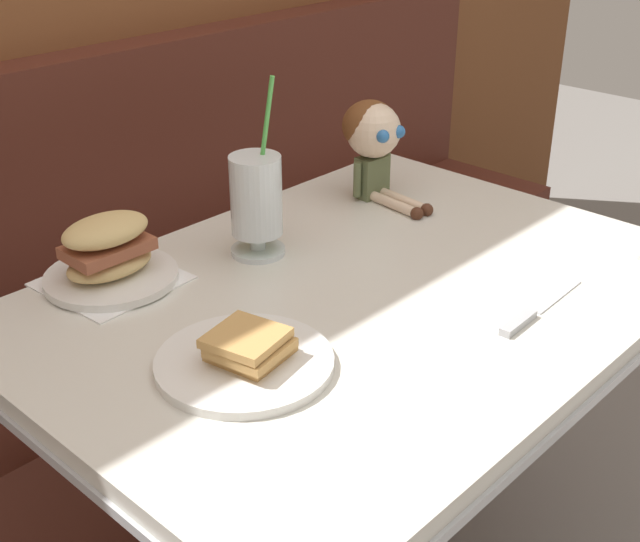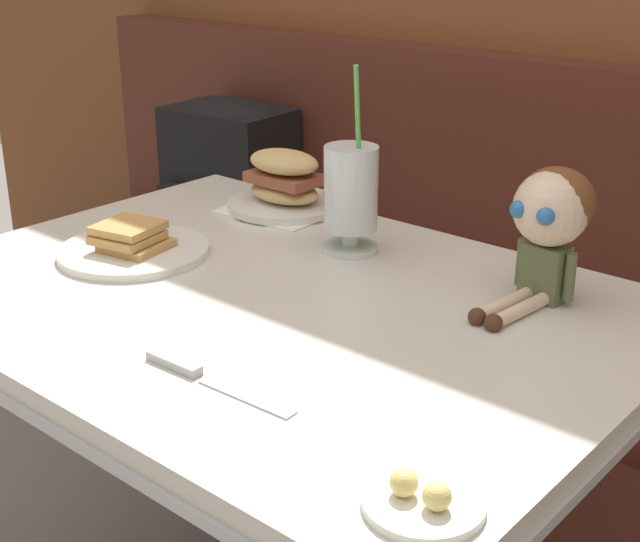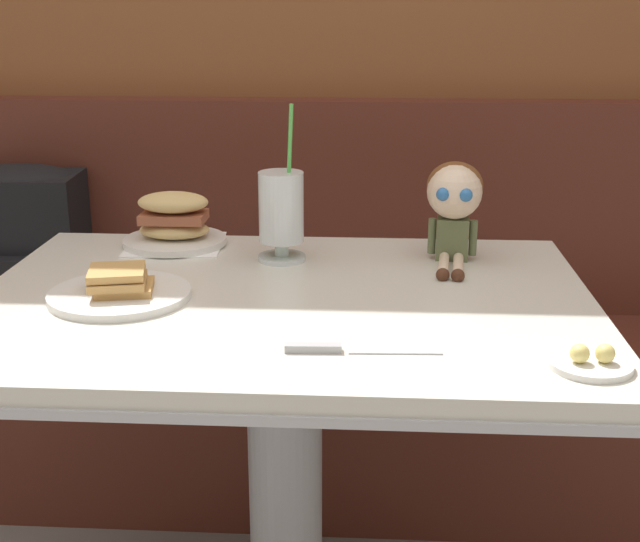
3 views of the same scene
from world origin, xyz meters
name	(u,v)px [view 2 (image 2 of 3)]	position (x,y,z in m)	size (l,w,h in m)	color
booth_bench	(475,382)	(0.00, 0.81, 0.33)	(2.60, 0.48, 1.00)	#512319
diner_table	(274,407)	(0.00, 0.18, 0.54)	(1.11, 0.81, 0.74)	silver
toast_plate	(133,247)	(-0.28, 0.15, 0.76)	(0.25, 0.25, 0.06)	white
milkshake_glass	(351,192)	(-0.02, 0.40, 0.84)	(0.10, 0.10, 0.32)	silver
sandwich_plate	(284,186)	(-0.26, 0.50, 0.79)	(0.22, 0.22, 0.12)	white
butter_saucer	(423,500)	(0.47, -0.11, 0.75)	(0.12, 0.12, 0.04)	white
butter_knife	(193,372)	(0.11, -0.07, 0.74)	(0.24, 0.03, 0.01)	silver
seated_doll	(551,216)	(0.32, 0.43, 0.87)	(0.12, 0.22, 0.20)	#5B6642
backpack	(228,177)	(-0.73, 0.78, 0.66)	(0.31, 0.26, 0.41)	black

